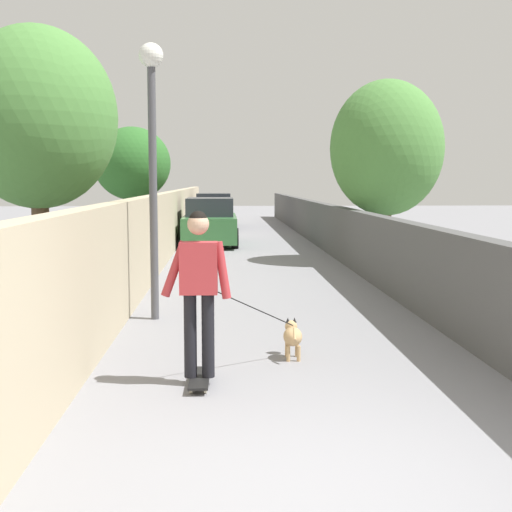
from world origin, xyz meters
TOP-DOWN VIEW (x-y plane):
  - ground_plane at (14.00, 0.00)m, footprint 80.00×80.00m
  - wall_left at (12.00, 2.37)m, footprint 48.00×0.30m
  - fence_right at (12.00, -2.37)m, footprint 48.00×0.30m
  - tree_left_near at (19.00, 3.83)m, footprint 2.57×2.57m
  - tree_left_mid at (7.50, 3.90)m, footprint 2.68×2.68m
  - tree_right_far at (13.00, -3.35)m, footprint 2.86×2.86m
  - lamp_post at (5.94, 1.82)m, footprint 0.36×0.36m
  - skateboard at (2.51, 1.03)m, footprint 0.80×0.21m
  - person_skateboarder at (2.51, 1.03)m, footprint 0.23×0.71m
  - dog at (3.53, -0.02)m, footprint 1.30×1.18m
  - car_near at (18.15, 1.22)m, footprint 4.13×1.80m
  - car_far at (26.87, 1.22)m, footprint 4.17×1.80m

SIDE VIEW (x-z plane):
  - ground_plane at x=14.00m, z-range 0.00..0.00m
  - skateboard at x=2.51m, z-range 0.03..0.11m
  - dog at x=3.53m, z-range -0.25..0.80m
  - fence_right at x=12.00m, z-range 0.00..1.39m
  - car_near at x=18.15m, z-range -0.06..1.48m
  - car_far at x=26.87m, z-range -0.05..1.49m
  - wall_left at x=12.00m, z-range 0.00..1.77m
  - person_skateboarder at x=2.51m, z-range 0.23..1.93m
  - tree_left_near at x=19.00m, z-range 0.71..4.61m
  - lamp_post at x=5.94m, z-range 0.77..4.86m
  - tree_right_far at x=13.00m, z-range 0.59..5.22m
  - tree_left_mid at x=7.50m, z-range 0.79..5.46m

